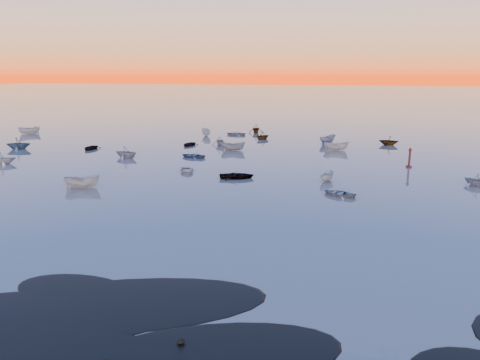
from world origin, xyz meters
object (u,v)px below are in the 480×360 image
(boat_near_center, at_px, (83,187))
(channel_marker, at_px, (409,159))
(boat_near_right, at_px, (475,186))
(boat_near_left, at_px, (187,172))

(boat_near_center, xyz_separation_m, channel_marker, (39.83, 20.44, 1.19))
(boat_near_center, bearing_deg, channel_marker, -81.78)
(boat_near_right, height_order, channel_marker, channel_marker)
(boat_near_left, height_order, boat_near_center, boat_near_center)
(boat_near_center, distance_m, channel_marker, 44.79)
(channel_marker, bearing_deg, boat_near_left, -162.27)
(boat_near_left, bearing_deg, boat_near_center, -156.68)
(boat_near_left, relative_size, boat_near_center, 0.88)
(boat_near_left, xyz_separation_m, boat_near_center, (-9.49, -10.74, 0.00))
(boat_near_left, xyz_separation_m, channel_marker, (30.34, 9.70, 1.19))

